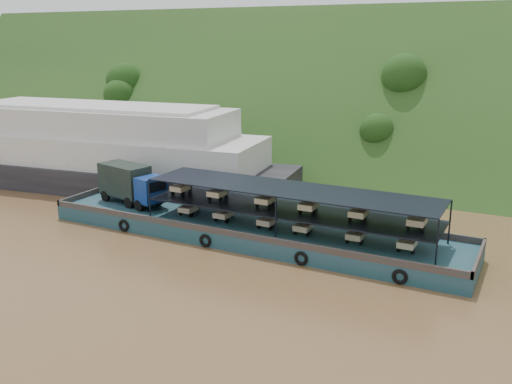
% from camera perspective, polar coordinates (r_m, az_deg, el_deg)
% --- Properties ---
extents(ground, '(160.00, 160.00, 0.00)m').
position_cam_1_polar(ground, '(45.19, 0.52, -5.12)').
color(ground, brown).
rests_on(ground, ground).
extents(hillside, '(140.00, 39.60, 39.60)m').
position_cam_1_polar(hillside, '(77.87, 12.54, 3.23)').
color(hillside, '#1E3B15').
rests_on(hillside, ground).
extents(cargo_barge, '(35.00, 7.18, 4.68)m').
position_cam_1_polar(cargo_barge, '(46.50, -1.82, -3.01)').
color(cargo_barge, '#134044').
rests_on(cargo_barge, ground).
extents(passenger_ferry, '(44.59, 16.49, 8.82)m').
position_cam_1_polar(passenger_ferry, '(64.51, -15.68, 4.04)').
color(passenger_ferry, black).
rests_on(passenger_ferry, ground).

